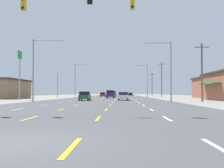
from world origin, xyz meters
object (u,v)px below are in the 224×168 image
object	(u,v)px
suv_center_turn_mid	(110,94)
hatchback_inner_left_far	(103,94)
pole_sign_left_row_1	(20,64)
streetlight_right_row_0	(168,66)
sedan_far_right_farther	(130,94)
pole_sign_left_row_2	(58,73)
streetlight_left_row_1	(76,78)
hatchback_inner_left_nearest	(85,96)
streetlight_right_row_1	(146,79)
suv_center_turn_midfar	(113,94)
sedan_inner_right_near	(123,96)
streetlight_left_row_0	(37,64)

from	to	relation	value
suv_center_turn_mid	hatchback_inner_left_far	size ratio (longest dim) A/B	1.26
pole_sign_left_row_1	streetlight_right_row_0	size ratio (longest dim) A/B	1.06
streetlight_right_row_0	sedan_far_right_farther	bearing A→B (deg)	92.12
pole_sign_left_row_2	streetlight_left_row_1	size ratio (longest dim) A/B	0.96
hatchback_inner_left_nearest	suv_center_turn_mid	world-z (taller)	suv_center_turn_mid
streetlight_right_row_1	suv_center_turn_midfar	bearing A→B (deg)	118.51
sedan_inner_right_near	streetlight_right_row_0	bearing A→B (deg)	-54.09
sedan_far_right_farther	streetlight_right_row_0	xyz separation A→B (m)	(2.95, -79.62, 4.44)
sedan_inner_right_near	suv_center_turn_mid	world-z (taller)	suv_center_turn_mid
streetlight_right_row_0	suv_center_turn_midfar	bearing A→B (deg)	99.92
hatchback_inner_left_far	streetlight_right_row_0	distance (m)	58.63
sedan_far_right_farther	pole_sign_left_row_1	bearing A→B (deg)	-109.21
sedan_inner_right_near	streetlight_left_row_0	world-z (taller)	streetlight_left_row_0
sedan_far_right_farther	streetlight_left_row_0	world-z (taller)	streetlight_left_row_0
pole_sign_left_row_1	pole_sign_left_row_2	size ratio (longest dim) A/B	1.02
sedan_far_right_farther	pole_sign_left_row_2	world-z (taller)	pole_sign_left_row_2
streetlight_left_row_0	pole_sign_left_row_1	bearing A→B (deg)	120.12
streetlight_left_row_0	sedan_inner_right_near	bearing A→B (deg)	34.71
hatchback_inner_left_nearest	streetlight_right_row_0	distance (m)	15.36
hatchback_inner_left_nearest	pole_sign_left_row_1	size ratio (longest dim) A/B	0.41
hatchback_inner_left_nearest	sedan_inner_right_near	distance (m)	6.95
hatchback_inner_left_nearest	hatchback_inner_left_far	distance (m)	50.15
hatchback_inner_left_nearest	sedan_far_right_farther	distance (m)	73.54
pole_sign_left_row_1	streetlight_left_row_1	world-z (taller)	streetlight_left_row_1
pole_sign_left_row_2	streetlight_right_row_0	world-z (taller)	pole_sign_left_row_2
suv_center_turn_midfar	pole_sign_left_row_1	distance (m)	46.63
streetlight_left_row_0	streetlight_left_row_1	bearing A→B (deg)	90.35
sedan_inner_right_near	sedan_far_right_farther	xyz separation A→B (m)	(3.50, 70.72, 0.00)
sedan_far_right_farther	pole_sign_left_row_2	xyz separation A→B (m)	(-22.77, -38.44, 6.35)
hatchback_inner_left_nearest	sedan_inner_right_near	xyz separation A→B (m)	(6.62, 2.12, -0.03)
hatchback_inner_left_nearest	hatchback_inner_left_far	size ratio (longest dim) A/B	1.00
suv_center_turn_midfar	streetlight_right_row_0	size ratio (longest dim) A/B	0.55
hatchback_inner_left_far	hatchback_inner_left_nearest	bearing A→B (deg)	-89.71
suv_center_turn_mid	streetlight_right_row_0	world-z (taller)	streetlight_right_row_0
suv_center_turn_mid	sedan_far_right_farther	world-z (taller)	suv_center_turn_mid
sedan_inner_right_near	pole_sign_left_row_2	bearing A→B (deg)	120.84
suv_center_turn_mid	streetlight_right_row_0	xyz separation A→B (m)	(9.54, -29.01, 4.16)
sedan_inner_right_near	streetlight_right_row_1	bearing A→B (deg)	77.00
suv_center_turn_midfar	hatchback_inner_left_nearest	bearing A→B (deg)	-93.96
streetlight_right_row_1	streetlight_right_row_0	bearing A→B (deg)	-90.18
suv_center_turn_midfar	streetlight_left_row_0	size ratio (longest dim) A/B	0.52
hatchback_inner_left_nearest	streetlight_left_row_0	distance (m)	10.36
pole_sign_left_row_1	streetlight_right_row_0	world-z (taller)	pole_sign_left_row_1
hatchback_inner_left_far	sedan_far_right_farther	distance (m)	24.95
hatchback_inner_left_nearest	sedan_far_right_farther	xyz separation A→B (m)	(10.12, 72.84, -0.03)
streetlight_left_row_1	sedan_inner_right_near	bearing A→B (deg)	-65.30
sedan_far_right_farther	suv_center_turn_midfar	bearing A→B (deg)	-105.58
suv_center_turn_midfar	streetlight_right_row_0	world-z (taller)	streetlight_right_row_0
suv_center_turn_mid	pole_sign_left_row_1	world-z (taller)	pole_sign_left_row_1
sedan_inner_right_near	suv_center_turn_mid	distance (m)	20.35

